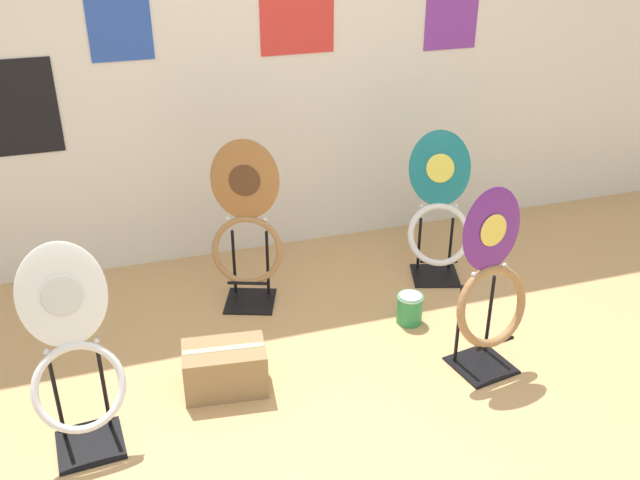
# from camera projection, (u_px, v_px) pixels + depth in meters

# --- Properties ---
(ground_plane) EXTENTS (14.00, 14.00, 0.00)m
(ground_plane) POSITION_uv_depth(u_px,v_px,m) (385.00, 463.00, 3.02)
(ground_plane) COLOR tan
(wall_back) EXTENTS (8.00, 0.07, 2.60)m
(wall_back) POSITION_uv_depth(u_px,v_px,m) (257.00, 49.00, 4.21)
(wall_back) COLOR silver
(wall_back) RESTS_ON ground_plane
(toilet_seat_display_white_plain) EXTENTS (0.40, 0.40, 0.91)m
(toilet_seat_display_white_plain) POSITION_uv_depth(u_px,v_px,m) (73.00, 354.00, 2.95)
(toilet_seat_display_white_plain) COLOR black
(toilet_seat_display_white_plain) RESTS_ON ground_plane
(toilet_seat_display_purple_note) EXTENTS (0.43, 0.32, 0.96)m
(toilet_seat_display_purple_note) POSITION_uv_depth(u_px,v_px,m) (491.00, 293.00, 3.42)
(toilet_seat_display_purple_note) COLOR black
(toilet_seat_display_purple_note) RESTS_ON ground_plane
(toilet_seat_display_woodgrain) EXTENTS (0.42, 0.36, 0.99)m
(toilet_seat_display_woodgrain) POSITION_uv_depth(u_px,v_px,m) (247.00, 228.00, 3.94)
(toilet_seat_display_woodgrain) COLOR black
(toilet_seat_display_woodgrain) RESTS_ON ground_plane
(toilet_seat_display_teal_sax) EXTENTS (0.46, 0.45, 0.89)m
(toilet_seat_display_teal_sax) POSITION_uv_depth(u_px,v_px,m) (439.00, 210.00, 4.26)
(toilet_seat_display_teal_sax) COLOR black
(toilet_seat_display_teal_sax) RESTS_ON ground_plane
(paint_can) EXTENTS (0.15, 0.15, 0.17)m
(paint_can) POSITION_uv_depth(u_px,v_px,m) (410.00, 308.00, 3.93)
(paint_can) COLOR #2D8E4C
(paint_can) RESTS_ON ground_plane
(storage_box) EXTENTS (0.42, 0.29, 0.23)m
(storage_box) POSITION_uv_depth(u_px,v_px,m) (225.00, 368.00, 3.41)
(storage_box) COLOR #93754C
(storage_box) RESTS_ON ground_plane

